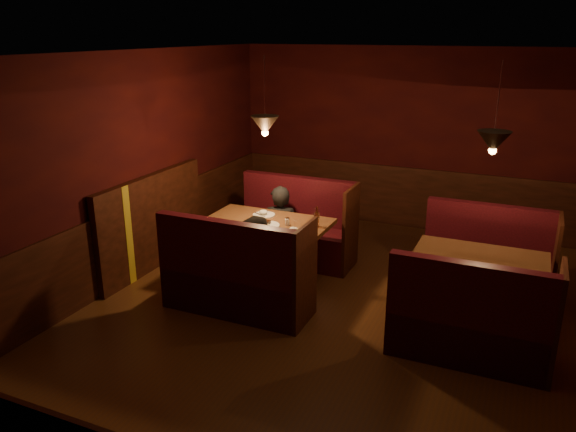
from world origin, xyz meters
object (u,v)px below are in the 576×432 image
at_px(main_bench_near, 236,283).
at_px(diner_b, 258,248).
at_px(second_table, 478,274).
at_px(second_bench_far, 486,266).
at_px(second_bench_near, 470,329).
at_px(diner_a, 280,213).
at_px(main_bench_far, 296,234).
at_px(main_table, 267,236).

xyz_separation_m(main_bench_near, diner_b, (0.14, 0.30, 0.34)).
bearing_deg(second_table, second_bench_far, 87.80).
bearing_deg(main_bench_near, diner_b, 65.36).
bearing_deg(second_bench_near, second_table, 92.20).
bearing_deg(diner_b, main_bench_near, -100.77).
bearing_deg(second_bench_near, diner_a, 151.07).
height_order(second_table, second_bench_near, second_bench_near).
bearing_deg(main_bench_near, second_bench_near, 0.74).
distance_m(second_bench_far, diner_a, 2.75).
xyz_separation_m(main_bench_far, diner_a, (-0.14, -0.24, 0.37)).
distance_m(second_bench_near, diner_a, 3.13).
bearing_deg(main_bench_far, main_table, -91.14).
height_order(main_bench_far, second_bench_far, main_bench_far).
xyz_separation_m(second_bench_near, diner_b, (-2.44, 0.27, 0.36)).
xyz_separation_m(main_table, second_bench_near, (2.59, -0.85, -0.29)).
height_order(main_bench_far, second_bench_near, main_bench_far).
relative_size(second_bench_far, diner_a, 1.05).
height_order(main_bench_near, diner_b, diner_b).
relative_size(main_table, second_table, 1.11).
height_order(diner_a, diner_b, diner_a).
distance_m(second_bench_far, diner_b, 2.84).
relative_size(main_bench_far, second_table, 1.23).
height_order(main_bench_far, diner_a, diner_a).
height_order(main_bench_near, second_bench_far, main_bench_near).
bearing_deg(diner_b, main_table, 118.81).
height_order(main_bench_far, diner_b, diner_b).
bearing_deg(diner_b, second_bench_far, 43.87).
distance_m(main_bench_far, second_table, 2.71).
distance_m(second_bench_near, diner_b, 2.48).
height_order(second_bench_near, diner_a, diner_a).
distance_m(main_bench_far, second_bench_near, 3.11).
height_order(second_table, diner_a, diner_a).
xyz_separation_m(second_table, diner_b, (-2.41, -0.57, 0.13)).
distance_m(main_bench_near, second_bench_near, 2.58).
relative_size(main_bench_near, diner_a, 1.16).
relative_size(main_bench_near, diner_b, 1.20).
bearing_deg(diner_b, second_bench_near, 7.58).
distance_m(main_table, second_bench_far, 2.74).
xyz_separation_m(second_table, diner_a, (-2.68, 0.66, 0.15)).
bearing_deg(second_bench_far, diner_b, -150.00).
xyz_separation_m(main_bench_near, second_bench_near, (2.58, 0.03, -0.02)).
height_order(main_bench_near, second_bench_near, main_bench_near).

